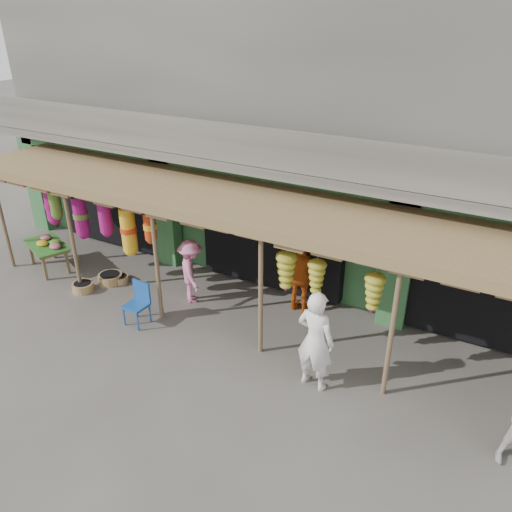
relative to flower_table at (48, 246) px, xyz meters
The scene contains 11 objects.
ground 5.55m from the flower_table, ahead, with size 80.00×80.00×0.00m, color #514C47.
building 7.70m from the flower_table, 40.15° to the left, with size 16.40×6.80×7.00m.
awning 5.72m from the flower_table, ahead, with size 14.00×2.70×2.79m.
flower_table is the anchor object (origin of this frame).
blue_chair 3.80m from the flower_table, 11.88° to the right, with size 0.47×0.48×0.95m.
basket_left 1.76m from the flower_table, 15.34° to the right, with size 0.51×0.51×0.21m, color olive.
basket_mid 1.98m from the flower_table, ahead, with size 0.60×0.60×0.23m, color #8D5D3F.
basket_right 2.21m from the flower_table, ahead, with size 0.39×0.39×0.18m, color olive.
person_front 7.87m from the flower_table, ahead, with size 0.71×0.47×1.95m, color white.
person_vendor 6.71m from the flower_table, 11.60° to the left, with size 1.03×0.43×1.76m, color #C14D12.
person_shopper 4.22m from the flower_table, ahead, with size 0.99×0.57×1.54m, color pink.
Camera 1 is at (4.87, -7.32, 6.19)m, focal length 35.00 mm.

